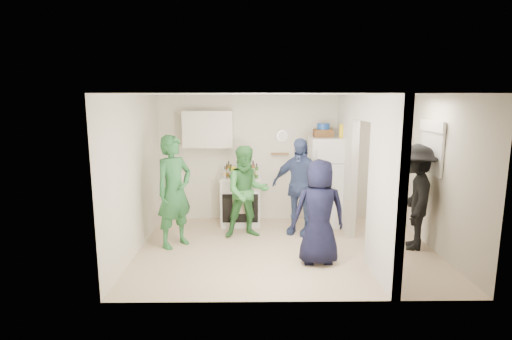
{
  "coord_description": "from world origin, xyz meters",
  "views": [
    {
      "loc": [
        -0.57,
        -6.19,
        2.46
      ],
      "look_at": [
        -0.49,
        0.4,
        1.25
      ],
      "focal_mm": 28.0,
      "sensor_mm": 36.0,
      "label": 1
    }
  ],
  "objects_px": {
    "person_green_left": "(174,192)",
    "person_navy": "(319,212)",
    "fridge": "(327,181)",
    "person_green_center": "(247,192)",
    "blue_bowl": "(323,126)",
    "stove": "(241,201)",
    "person_nook": "(415,197)",
    "yellow_cup_stack_top": "(342,131)",
    "person_denim": "(299,186)",
    "wicker_basket": "(323,133)"
  },
  "relations": [
    {
      "from": "blue_bowl",
      "to": "person_denim",
      "type": "relative_size",
      "value": 0.14
    },
    {
      "from": "fridge",
      "to": "person_navy",
      "type": "distance_m",
      "value": 1.94
    },
    {
      "from": "person_nook",
      "to": "person_green_center",
      "type": "bearing_deg",
      "value": -82.86
    },
    {
      "from": "blue_bowl",
      "to": "person_navy",
      "type": "relative_size",
      "value": 0.15
    },
    {
      "from": "person_green_center",
      "to": "person_nook",
      "type": "distance_m",
      "value": 2.79
    },
    {
      "from": "person_green_center",
      "to": "person_navy",
      "type": "height_order",
      "value": "person_green_center"
    },
    {
      "from": "person_green_center",
      "to": "wicker_basket",
      "type": "bearing_deg",
      "value": 17.88
    },
    {
      "from": "wicker_basket",
      "to": "yellow_cup_stack_top",
      "type": "xyz_separation_m",
      "value": [
        0.32,
        -0.15,
        0.05
      ]
    },
    {
      "from": "person_navy",
      "to": "person_nook",
      "type": "relative_size",
      "value": 0.92
    },
    {
      "from": "person_green_left",
      "to": "person_navy",
      "type": "bearing_deg",
      "value": -66.43
    },
    {
      "from": "person_denim",
      "to": "person_navy",
      "type": "height_order",
      "value": "person_denim"
    },
    {
      "from": "stove",
      "to": "yellow_cup_stack_top",
      "type": "height_order",
      "value": "yellow_cup_stack_top"
    },
    {
      "from": "fridge",
      "to": "blue_bowl",
      "type": "bearing_deg",
      "value": 153.43
    },
    {
      "from": "stove",
      "to": "person_green_left",
      "type": "xyz_separation_m",
      "value": [
        -1.06,
        -1.17,
        0.47
      ]
    },
    {
      "from": "blue_bowl",
      "to": "wicker_basket",
      "type": "bearing_deg",
      "value": 0.0
    },
    {
      "from": "person_nook",
      "to": "person_green_left",
      "type": "bearing_deg",
      "value": -73.13
    },
    {
      "from": "wicker_basket",
      "to": "person_green_left",
      "type": "xyz_separation_m",
      "value": [
        -2.64,
        -1.19,
        -0.85
      ]
    },
    {
      "from": "blue_bowl",
      "to": "person_nook",
      "type": "height_order",
      "value": "blue_bowl"
    },
    {
      "from": "blue_bowl",
      "to": "person_nook",
      "type": "distance_m",
      "value": 2.13
    },
    {
      "from": "fridge",
      "to": "yellow_cup_stack_top",
      "type": "xyz_separation_m",
      "value": [
        0.22,
        -0.1,
        0.98
      ]
    },
    {
      "from": "fridge",
      "to": "person_nook",
      "type": "height_order",
      "value": "person_nook"
    },
    {
      "from": "wicker_basket",
      "to": "person_navy",
      "type": "bearing_deg",
      "value": -100.88
    },
    {
      "from": "stove",
      "to": "person_navy",
      "type": "distance_m",
      "value": 2.28
    },
    {
      "from": "wicker_basket",
      "to": "person_green_center",
      "type": "xyz_separation_m",
      "value": [
        -1.45,
        -0.76,
        -0.97
      ]
    },
    {
      "from": "person_navy",
      "to": "fridge",
      "type": "bearing_deg",
      "value": -105.92
    },
    {
      "from": "person_denim",
      "to": "person_navy",
      "type": "bearing_deg",
      "value": -58.98
    },
    {
      "from": "stove",
      "to": "yellow_cup_stack_top",
      "type": "xyz_separation_m",
      "value": [
        1.9,
        -0.13,
        1.37
      ]
    },
    {
      "from": "yellow_cup_stack_top",
      "to": "person_denim",
      "type": "distance_m",
      "value": 1.34
    },
    {
      "from": "blue_bowl",
      "to": "person_green_center",
      "type": "xyz_separation_m",
      "value": [
        -1.45,
        -0.76,
        -1.1
      ]
    },
    {
      "from": "fridge",
      "to": "person_green_left",
      "type": "relative_size",
      "value": 0.92
    },
    {
      "from": "stove",
      "to": "person_nook",
      "type": "bearing_deg",
      "value": -24.64
    },
    {
      "from": "person_green_left",
      "to": "person_navy",
      "type": "xyz_separation_m",
      "value": [
        2.27,
        -0.74,
        -0.14
      ]
    },
    {
      "from": "wicker_basket",
      "to": "person_green_center",
      "type": "distance_m",
      "value": 1.9
    },
    {
      "from": "stove",
      "to": "person_green_center",
      "type": "height_order",
      "value": "person_green_center"
    },
    {
      "from": "wicker_basket",
      "to": "person_nook",
      "type": "relative_size",
      "value": 0.2
    },
    {
      "from": "person_denim",
      "to": "person_nook",
      "type": "height_order",
      "value": "person_denim"
    },
    {
      "from": "fridge",
      "to": "wicker_basket",
      "type": "height_order",
      "value": "wicker_basket"
    },
    {
      "from": "fridge",
      "to": "person_denim",
      "type": "relative_size",
      "value": 0.97
    },
    {
      "from": "person_green_center",
      "to": "person_navy",
      "type": "bearing_deg",
      "value": -57.17
    },
    {
      "from": "person_navy",
      "to": "person_denim",
      "type": "bearing_deg",
      "value": -85.94
    },
    {
      "from": "stove",
      "to": "person_nook",
      "type": "relative_size",
      "value": 0.54
    },
    {
      "from": "wicker_basket",
      "to": "person_green_left",
      "type": "relative_size",
      "value": 0.19
    },
    {
      "from": "stove",
      "to": "person_green_left",
      "type": "bearing_deg",
      "value": -132.12
    },
    {
      "from": "fridge",
      "to": "person_green_left",
      "type": "distance_m",
      "value": 2.97
    },
    {
      "from": "wicker_basket",
      "to": "person_green_left",
      "type": "bearing_deg",
      "value": -155.72
    },
    {
      "from": "blue_bowl",
      "to": "person_denim",
      "type": "bearing_deg",
      "value": -130.32
    },
    {
      "from": "fridge",
      "to": "person_green_left",
      "type": "xyz_separation_m",
      "value": [
        -2.74,
        -1.14,
        0.08
      ]
    },
    {
      "from": "fridge",
      "to": "person_navy",
      "type": "height_order",
      "value": "fridge"
    },
    {
      "from": "person_green_center",
      "to": "stove",
      "type": "bearing_deg",
      "value": 90.19
    },
    {
      "from": "blue_bowl",
      "to": "person_navy",
      "type": "bearing_deg",
      "value": -100.88
    }
  ]
}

